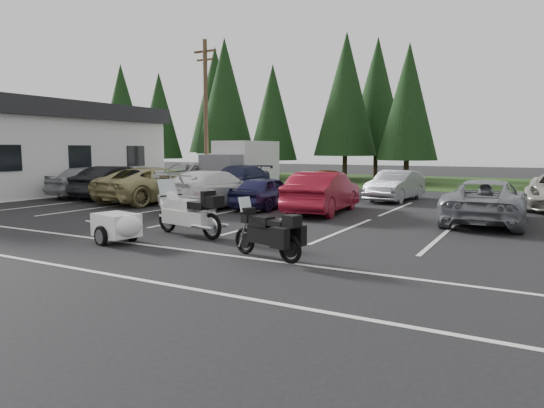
{
  "coord_description": "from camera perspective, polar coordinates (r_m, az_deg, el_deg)",
  "views": [
    {
      "loc": [
        8.21,
        -12.41,
        2.39
      ],
      "look_at": [
        1.59,
        -0.5,
        0.85
      ],
      "focal_mm": 32.0,
      "sensor_mm": 36.0,
      "label": 1
    }
  ],
  "objects": [
    {
      "name": "conifer_back_a",
      "position": [
        48.7,
        -6.67,
        12.07
      ],
      "size": [
        5.28,
        5.28,
        12.3
      ],
      "color": "#332316",
      "rests_on": "ground"
    },
    {
      "name": "conifer_3",
      "position": [
        38.75,
        0.09,
        10.71
      ],
      "size": [
        3.87,
        3.87,
        9.02
      ],
      "color": "#332316",
      "rests_on": "ground"
    },
    {
      "name": "ground",
      "position": [
        15.07,
        -4.38,
        -2.69
      ],
      "size": [
        120.0,
        120.0,
        0.0
      ],
      "primitive_type": "plane",
      "color": "black",
      "rests_on": "ground"
    },
    {
      "name": "conifer_0",
      "position": [
        50.44,
        -17.25,
        10.53
      ],
      "size": [
        4.58,
        4.58,
        10.66
      ],
      "color": "#332316",
      "rests_on": "ground"
    },
    {
      "name": "car_near_6",
      "position": [
        17.18,
        23.87,
        0.29
      ],
      "size": [
        2.44,
        5.15,
        1.42
      ],
      "primitive_type": "imported",
      "rotation": [
        0.0,
        0.0,
        3.16
      ],
      "color": "gray",
      "rests_on": "ground"
    },
    {
      "name": "stall_markings",
      "position": [
        16.75,
        -0.61,
        -1.74
      ],
      "size": [
        32.0,
        16.0,
        0.01
      ],
      "primitive_type": "cube",
      "color": "silver",
      "rests_on": "ground"
    },
    {
      "name": "utility_pole",
      "position": [
        30.54,
        -7.79,
        10.73
      ],
      "size": [
        1.6,
        0.26,
        9.0
      ],
      "color": "#473321",
      "rests_on": "ground"
    },
    {
      "name": "conifer_back_b",
      "position": [
        41.96,
        12.26,
        12.3
      ],
      "size": [
        4.97,
        4.97,
        11.58
      ],
      "color": "#332316",
      "rests_on": "ground"
    },
    {
      "name": "conifer_5",
      "position": [
        35.14,
        15.73,
        11.5
      ],
      "size": [
        4.14,
        4.14,
        9.63
      ],
      "color": "#332316",
      "rests_on": "ground"
    },
    {
      "name": "car_near_1",
      "position": [
        24.84,
        -17.63,
        2.46
      ],
      "size": [
        2.0,
        4.9,
        1.58
      ],
      "primitive_type": "imported",
      "rotation": [
        0.0,
        0.0,
        3.21
      ],
      "color": "black",
      "rests_on": "ground"
    },
    {
      "name": "car_near_5",
      "position": [
        18.35,
        6.02,
        1.37
      ],
      "size": [
        2.03,
        4.84,
        1.55
      ],
      "primitive_type": "imported",
      "rotation": [
        0.0,
        0.0,
        3.23
      ],
      "color": "maroon",
      "rests_on": "ground"
    },
    {
      "name": "box_truck",
      "position": [
        29.73,
        -4.02,
        4.62
      ],
      "size": [
        2.4,
        5.6,
        2.9
      ],
      "primitive_type": null,
      "color": "silver",
      "rests_on": "ground"
    },
    {
      "name": "conifer_4",
      "position": [
        37.92,
        8.7,
        12.65
      ],
      "size": [
        4.8,
        4.8,
        11.17
      ],
      "color": "#332316",
      "rests_on": "ground"
    },
    {
      "name": "car_far_2",
      "position": [
        24.77,
        5.94,
        2.53
      ],
      "size": [
        2.07,
        4.31,
        1.42
      ],
      "primitive_type": "imported",
      "rotation": [
        0.0,
        0.0,
        0.09
      ],
      "color": "maroon",
      "rests_on": "ground"
    },
    {
      "name": "lake_water",
      "position": [
        67.58,
        25.52,
        3.8
      ],
      "size": [
        70.0,
        50.0,
        0.02
      ],
      "primitive_type": "cube",
      "color": "slate",
      "rests_on": "ground"
    },
    {
      "name": "conifer_2",
      "position": [
        42.97,
        -5.57,
        12.52
      ],
      "size": [
        5.1,
        5.1,
        11.89
      ],
      "color": "#332316",
      "rests_on": "ground"
    },
    {
      "name": "building",
      "position": [
        30.92,
        -29.06,
        5.76
      ],
      "size": [
        10.6,
        15.6,
        4.9
      ],
      "primitive_type": null,
      "color": "silver",
      "rests_on": "ground"
    },
    {
      "name": "car_far_0",
      "position": [
        28.61,
        -10.05,
        3.17
      ],
      "size": [
        3.22,
        6.02,
        1.61
      ],
      "primitive_type": "imported",
      "rotation": [
        0.0,
        0.0,
        -0.1
      ],
      "color": "silver",
      "rests_on": "ground"
    },
    {
      "name": "car_near_0",
      "position": [
        26.04,
        -20.1,
        2.59
      ],
      "size": [
        2.31,
        4.92,
        1.63
      ],
      "primitive_type": "imported",
      "rotation": [
        0.0,
        0.0,
        3.06
      ],
      "color": "#9A9B9F",
      "rests_on": "ground"
    },
    {
      "name": "adventure_motorcycle",
      "position": [
        10.58,
        -0.66,
        -2.89
      ],
      "size": [
        2.33,
        1.31,
        1.34
      ],
      "primitive_type": null,
      "rotation": [
        0.0,
        0.0,
        -0.26
      ],
      "color": "black",
      "rests_on": "ground"
    },
    {
      "name": "touring_motorcycle",
      "position": [
        13.54,
        -9.84,
        -0.46
      ],
      "size": [
        2.94,
        1.38,
        1.57
      ],
      "primitive_type": null,
      "rotation": [
        0.0,
        0.0,
        -0.19
      ],
      "color": "silver",
      "rests_on": "ground"
    },
    {
      "name": "car_near_3",
      "position": [
        20.16,
        -6.82,
        1.79
      ],
      "size": [
        2.15,
        5.28,
        1.53
      ],
      "primitive_type": "imported",
      "rotation": [
        0.0,
        0.0,
        3.14
      ],
      "color": "white",
      "rests_on": "ground"
    },
    {
      "name": "car_far_3",
      "position": [
        23.33,
        14.35,
        2.12
      ],
      "size": [
        1.89,
        4.42,
        1.42
      ],
      "primitive_type": "imported",
      "rotation": [
        0.0,
        0.0,
        -0.09
      ],
      "color": "gray",
      "rests_on": "ground"
    },
    {
      "name": "car_near_4",
      "position": [
        19.62,
        -0.61,
        1.4
      ],
      "size": [
        1.63,
        3.92,
        1.33
      ],
      "primitive_type": "imported",
      "rotation": [
        0.0,
        0.0,
        3.12
      ],
      "color": "#1B1B44",
      "rests_on": "ground"
    },
    {
      "name": "conifer_1",
      "position": [
        45.29,
        -13.08,
        10.08
      ],
      "size": [
        3.96,
        3.96,
        9.22
      ],
      "color": "#332316",
      "rests_on": "ground"
    },
    {
      "name": "car_near_2",
      "position": [
        22.66,
        -13.46,
        2.25
      ],
      "size": [
        3.05,
        5.92,
        1.6
      ],
      "primitive_type": "imported",
      "rotation": [
        0.0,
        0.0,
        3.07
      ],
      "color": "tan",
      "rests_on": "ground"
    },
    {
      "name": "cargo_trailer",
      "position": [
        13.03,
        -17.84,
        -2.7
      ],
      "size": [
        1.84,
        1.27,
        0.78
      ],
      "primitive_type": null,
      "rotation": [
        0.0,
        0.0,
        -0.21
      ],
      "color": "white",
      "rests_on": "ground"
    },
    {
      "name": "grass_strip",
      "position": [
        37.4,
        16.32,
        2.53
      ],
      "size": [
        80.0,
        16.0,
        0.01
      ],
      "primitive_type": "cube",
      "color": "#1A3811",
      "rests_on": "ground"
    },
    {
      "name": "car_far_1",
      "position": [
        26.3,
        -4.12,
        2.88
      ],
      "size": [
        2.44,
        5.36,
        1.52
      ],
      "primitive_type": "imported",
      "rotation": [
        0.0,
        0.0,
        0.06
      ],
      "color": "#151936",
      "rests_on": "ground"
    }
  ]
}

